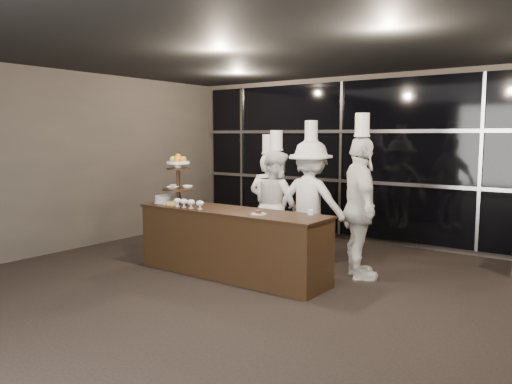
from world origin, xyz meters
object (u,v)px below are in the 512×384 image
Objects in this scene: display_stand at (178,176)px; layer_cake at (164,199)px; chef_b at (276,204)px; chef_d at (360,207)px; chef_a at (268,203)px; chef_c at (310,202)px; buffet_counter at (231,242)px.

display_stand reaches higher than layer_cake.
chef_d is at bearing -8.21° from chef_b.
chef_d is (1.72, -0.32, 0.12)m from chef_a.
chef_a is 0.88× the size of chef_d.
chef_a is 0.24m from chef_b.
display_stand is at bearing -159.61° from chef_d.
chef_c reaches higher than display_stand.
chef_d is (1.50, -0.22, 0.11)m from chef_b.
chef_a is 0.91× the size of chef_c.
display_stand is at bearing -130.64° from chef_b.
chef_b is at bearing 171.79° from chef_d.
chef_a reaches higher than layer_cake.
layer_cake is 0.15× the size of chef_b.
chef_a reaches higher than display_stand.
chef_c reaches higher than layer_cake.
chef_b is 0.93× the size of chef_c.
chef_d is (0.95, -0.31, 0.04)m from chef_c.
buffet_counter is 1.46× the size of chef_a.
chef_b is at bearing -24.73° from chef_a.
display_stand is 1.57m from chef_b.
chef_d reaches higher than buffet_counter.
layer_cake is 0.14× the size of chef_c.
chef_b is (0.98, 1.14, -0.47)m from display_stand.
chef_d is (1.48, 0.92, 0.51)m from buffet_counter.
buffet_counter is at bearing -78.95° from chef_a.
chef_b is (-0.02, 1.14, 0.40)m from buffet_counter.
chef_c is (0.53, 1.23, 0.47)m from buffet_counter.
chef_c is (1.53, 1.23, -0.41)m from display_stand.
chef_c is at bearing 9.95° from chef_b.
chef_a is at bearing 155.27° from chef_b.
chef_b is at bearing 91.25° from buffet_counter.
display_stand is 0.34× the size of chef_d.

